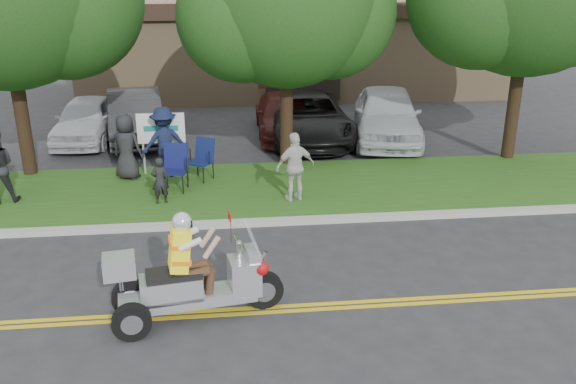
{
  "coord_description": "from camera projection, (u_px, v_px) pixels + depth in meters",
  "views": [
    {
      "loc": [
        -1.27,
        -9.3,
        5.42
      ],
      "look_at": [
        -0.03,
        2.0,
        1.15
      ],
      "focal_mm": 38.0,
      "sensor_mm": 36.0,
      "label": 1
    }
  ],
  "objects": [
    {
      "name": "spectator_chair_a",
      "position": [
        164.0,
        142.0,
        15.93
      ],
      "size": [
        1.36,
        1.02,
        1.87
      ],
      "primitive_type": "imported",
      "rotation": [
        0.0,
        0.0,
        3.44
      ],
      "color": "#141B39",
      "rests_on": "grass_verge"
    },
    {
      "name": "curb",
      "position": [
        284.0,
        221.0,
        13.51
      ],
      "size": [
        60.0,
        0.25,
        0.12
      ],
      "primitive_type": "cube",
      "color": "#A8A89E",
      "rests_on": "ground"
    },
    {
      "name": "centerline_near",
      "position": [
        307.0,
        310.0,
        10.15
      ],
      "size": [
        60.0,
        0.1,
        0.01
      ],
      "primitive_type": "cube",
      "color": "gold",
      "rests_on": "ground"
    },
    {
      "name": "trike_scooter",
      "position": [
        188.0,
        282.0,
        9.72
      ],
      "size": [
        2.85,
        1.08,
        1.86
      ],
      "rotation": [
        0.0,
        0.0,
        0.15
      ],
      "color": "black",
      "rests_on": "ground"
    },
    {
      "name": "parked_car_far_left",
      "position": [
        87.0,
        119.0,
        19.64
      ],
      "size": [
        1.83,
        4.23,
        1.42
      ],
      "primitive_type": "imported",
      "rotation": [
        0.0,
        0.0,
        -0.04
      ],
      "color": "silver",
      "rests_on": "ground"
    },
    {
      "name": "parked_car_right",
      "position": [
        285.0,
        116.0,
        20.32
      ],
      "size": [
        1.93,
        4.59,
        1.32
      ],
      "primitive_type": "imported",
      "rotation": [
        0.0,
        0.0,
        -0.02
      ],
      "color": "#43120F",
      "rests_on": "ground"
    },
    {
      "name": "ground",
      "position": [
        302.0,
        293.0,
        10.69
      ],
      "size": [
        120.0,
        120.0,
        0.0
      ],
      "primitive_type": "plane",
      "color": "#28282B",
      "rests_on": "ground"
    },
    {
      "name": "centerline_far",
      "position": [
        305.0,
        305.0,
        10.3
      ],
      "size": [
        60.0,
        0.1,
        0.01
      ],
      "primitive_type": "cube",
      "color": "gold",
      "rests_on": "ground"
    },
    {
      "name": "business_sign",
      "position": [
        161.0,
        132.0,
        16.1
      ],
      "size": [
        1.25,
        0.06,
        1.75
      ],
      "color": "silver",
      "rests_on": "ground"
    },
    {
      "name": "spectator_adult_right",
      "position": [
        295.0,
        167.0,
        14.36
      ],
      "size": [
        1.04,
        0.67,
        1.65
      ],
      "primitive_type": "imported",
      "rotation": [
        0.0,
        0.0,
        3.43
      ],
      "color": "silver",
      "rests_on": "grass_verge"
    },
    {
      "name": "child_left",
      "position": [
        160.0,
        180.0,
        14.24
      ],
      "size": [
        0.46,
        0.35,
        1.12
      ],
      "primitive_type": "imported",
      "rotation": [
        0.0,
        0.0,
        3.37
      ],
      "color": "black",
      "rests_on": "grass_verge"
    },
    {
      "name": "lawn_chair_b",
      "position": [
        175.0,
        164.0,
        15.13
      ],
      "size": [
        0.71,
        0.73,
        1.15
      ],
      "rotation": [
        0.0,
        0.0,
        -0.19
      ],
      "color": "black",
      "rests_on": "grass_verge"
    },
    {
      "name": "parked_car_left",
      "position": [
        135.0,
        116.0,
        19.8
      ],
      "size": [
        2.38,
        4.96,
        1.57
      ],
      "primitive_type": "imported",
      "rotation": [
        0.0,
        0.0,
        0.16
      ],
      "color": "#302F32",
      "rests_on": "ground"
    },
    {
      "name": "spectator_chair_b",
      "position": [
        127.0,
        147.0,
        15.8
      ],
      "size": [
        0.99,
        0.85,
        1.72
      ],
      "primitive_type": "imported",
      "rotation": [
        0.0,
        0.0,
        2.71
      ],
      "color": "black",
      "rests_on": "grass_verge"
    },
    {
      "name": "parked_car_far_right",
      "position": [
        387.0,
        115.0,
        19.61
      ],
      "size": [
        2.98,
        5.37,
        1.73
      ],
      "primitive_type": "imported",
      "rotation": [
        0.0,
        0.0,
        -0.19
      ],
      "color": "silver",
      "rests_on": "ground"
    },
    {
      "name": "lawn_chair_a",
      "position": [
        203.0,
        156.0,
        15.89
      ],
      "size": [
        0.79,
        0.8,
        1.07
      ],
      "rotation": [
        0.0,
        0.0,
        -0.58
      ],
      "color": "black",
      "rests_on": "grass_verge"
    },
    {
      "name": "parked_car_mid",
      "position": [
        308.0,
        117.0,
        19.73
      ],
      "size": [
        2.54,
        5.41,
        1.49
      ],
      "primitive_type": "imported",
      "rotation": [
        0.0,
        0.0,
        -0.01
      ],
      "color": "black",
      "rests_on": "ground"
    },
    {
      "name": "commercial_building",
      "position": [
        291.0,
        43.0,
        27.85
      ],
      "size": [
        18.0,
        8.2,
        4.0
      ],
      "color": "#9E7F5B",
      "rests_on": "ground"
    },
    {
      "name": "grass_verge",
      "position": [
        275.0,
        188.0,
        15.51
      ],
      "size": [
        60.0,
        4.0,
        0.1
      ],
      "primitive_type": "cube",
      "color": "#294F15",
      "rests_on": "ground"
    },
    {
      "name": "tree_mid",
      "position": [
        288.0,
        4.0,
        15.92
      ],
      "size": [
        5.88,
        4.8,
        7.05
      ],
      "color": "#332114",
      "rests_on": "ground"
    }
  ]
}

